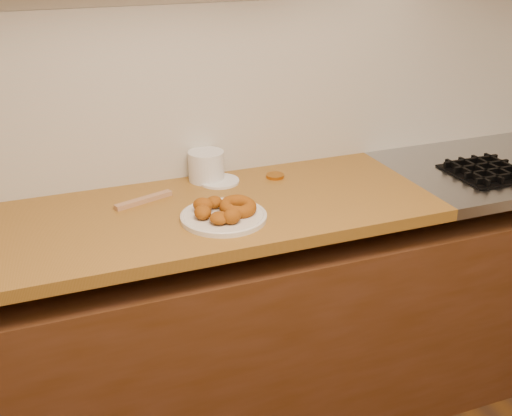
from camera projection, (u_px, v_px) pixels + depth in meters
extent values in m
cube|color=#C8B496|center=(244.00, 45.00, 2.23)|extent=(4.00, 0.02, 2.70)
cube|color=#532F1D|center=(275.00, 324.00, 2.36)|extent=(3.60, 0.60, 0.77)
cube|color=#8F6026|center=(80.00, 233.00, 1.95)|extent=(2.30, 0.62, 0.04)
cube|color=#BAB6A6|center=(245.00, 89.00, 2.28)|extent=(3.60, 0.02, 0.60)
cube|color=black|center=(486.00, 173.00, 2.35)|extent=(0.26, 0.26, 0.01)
cube|color=black|center=(467.00, 172.00, 2.31)|extent=(0.01, 0.24, 0.02)
cube|color=black|center=(504.00, 177.00, 2.27)|extent=(0.24, 0.01, 0.02)
cube|color=black|center=(480.00, 170.00, 2.33)|extent=(0.01, 0.24, 0.02)
cube|color=black|center=(492.00, 172.00, 2.32)|extent=(0.24, 0.01, 0.02)
cube|color=black|center=(493.00, 168.00, 2.35)|extent=(0.01, 0.24, 0.02)
cube|color=black|center=(481.00, 166.00, 2.37)|extent=(0.24, 0.01, 0.02)
cube|color=black|center=(507.00, 166.00, 2.37)|extent=(0.01, 0.24, 0.02)
cube|color=black|center=(471.00, 161.00, 2.42)|extent=(0.24, 0.01, 0.02)
cylinder|color=beige|center=(224.00, 217.00, 1.99)|extent=(0.27, 0.27, 0.02)
torus|color=#9F5310|center=(238.00, 206.00, 1.99)|extent=(0.17, 0.17, 0.05)
ellipsoid|color=#9F5310|center=(203.00, 205.00, 1.99)|extent=(0.08, 0.07, 0.05)
ellipsoid|color=#9F5310|center=(203.00, 212.00, 1.95)|extent=(0.06, 0.07, 0.04)
ellipsoid|color=#9F5310|center=(220.00, 218.00, 1.92)|extent=(0.08, 0.09, 0.04)
ellipsoid|color=#9F5310|center=(232.00, 216.00, 1.92)|extent=(0.07, 0.06, 0.05)
ellipsoid|color=#9F5310|center=(214.00, 202.00, 2.02)|extent=(0.07, 0.07, 0.04)
cylinder|color=silver|center=(206.00, 166.00, 2.27)|extent=(0.15, 0.15, 0.11)
cylinder|color=white|center=(219.00, 181.00, 2.27)|extent=(0.14, 0.14, 0.01)
cylinder|color=#B86E19|center=(275.00, 176.00, 2.31)|extent=(0.08, 0.08, 0.01)
cube|color=#A87852|center=(144.00, 200.00, 2.11)|extent=(0.20, 0.09, 0.02)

